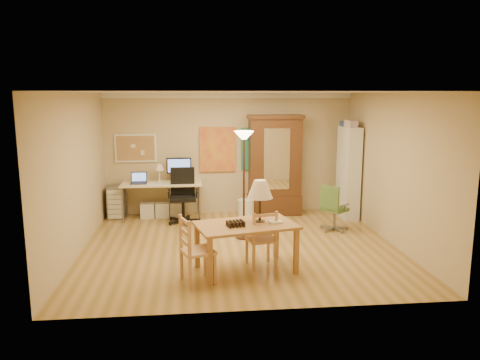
{
  "coord_description": "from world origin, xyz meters",
  "views": [
    {
      "loc": [
        -0.8,
        -7.91,
        2.66
      ],
      "look_at": [
        0.03,
        0.3,
        1.15
      ],
      "focal_mm": 35.0,
      "sensor_mm": 36.0,
      "label": 1
    }
  ],
  "objects": [
    {
      "name": "wastebin",
      "position": [
        0.31,
        1.81,
        0.22
      ],
      "size": [
        0.35,
        0.35,
        0.44
      ],
      "primitive_type": "cylinder",
      "color": "silver",
      "rests_on": "floor"
    },
    {
      "name": "armoire",
      "position": [
        1.01,
        2.24,
        0.97
      ],
      "size": [
        1.21,
        0.57,
        2.22
      ],
      "color": "#35230E",
      "rests_on": "floor"
    },
    {
      "name": "torchiere_lamp",
      "position": [
        0.13,
        0.5,
        1.61
      ],
      "size": [
        0.37,
        0.37,
        2.01
      ],
      "color": "#41241A",
      "rests_on": "floor"
    },
    {
      "name": "dining_table",
      "position": [
        0.06,
        -1.1,
        0.88
      ],
      "size": [
        1.64,
        1.2,
        1.38
      ],
      "color": "olive",
      "rests_on": "floor"
    },
    {
      "name": "crown_molding",
      "position": [
        0.0,
        2.46,
        2.64
      ],
      "size": [
        5.5,
        0.08,
        0.12
      ],
      "primitive_type": "cube",
      "color": "white",
      "rests_on": "floor"
    },
    {
      "name": "ladder_chair_back",
      "position": [
        0.25,
        -0.99,
        0.42
      ],
      "size": [
        0.49,
        0.48,
        0.91
      ],
      "color": "tan",
      "rests_on": "floor"
    },
    {
      "name": "corkboard",
      "position": [
        -2.05,
        2.47,
        1.5
      ],
      "size": [
        0.9,
        0.04,
        0.62
      ],
      "primitive_type": "cube",
      "color": "tan",
      "rests_on": "floor"
    },
    {
      "name": "drawer_cart",
      "position": [
        -2.48,
        2.23,
        0.36
      ],
      "size": [
        0.36,
        0.43,
        0.71
      ],
      "color": "slate",
      "rests_on": "floor"
    },
    {
      "name": "floor",
      "position": [
        0.0,
        0.0,
        0.0
      ],
      "size": [
        5.5,
        5.5,
        0.0
      ],
      "primitive_type": "plane",
      "color": "olive",
      "rests_on": "ground"
    },
    {
      "name": "office_chair_green",
      "position": [
        1.94,
        0.81,
        0.25
      ],
      "size": [
        0.59,
        0.59,
        0.92
      ],
      "color": "slate",
      "rests_on": "floor"
    },
    {
      "name": "art_panel_left",
      "position": [
        -0.25,
        2.47,
        1.45
      ],
      "size": [
        0.8,
        0.04,
        1.0
      ],
      "primitive_type": "cube",
      "color": "gold",
      "rests_on": "floor"
    },
    {
      "name": "ladder_chair_left",
      "position": [
        -0.79,
        -1.51,
        0.45
      ],
      "size": [
        0.55,
        0.57,
        0.97
      ],
      "color": "tan",
      "rests_on": "floor"
    },
    {
      "name": "art_panel_right",
      "position": [
        0.65,
        2.47,
        1.45
      ],
      "size": [
        0.75,
        0.04,
        0.95
      ],
      "primitive_type": "cube",
      "color": "teal",
      "rests_on": "floor"
    },
    {
      "name": "computer_desk",
      "position": [
        -1.45,
        2.16,
        0.48
      ],
      "size": [
        1.72,
        0.75,
        1.3
      ],
      "color": "beige",
      "rests_on": "floor"
    },
    {
      "name": "bookshelf",
      "position": [
        2.55,
        1.8,
        0.98
      ],
      "size": [
        0.3,
        0.79,
        1.98
      ],
      "color": "white",
      "rests_on": "floor"
    },
    {
      "name": "office_chair_black",
      "position": [
        -1.03,
        1.72,
        0.31
      ],
      "size": [
        0.7,
        0.7,
        1.14
      ],
      "color": "black",
      "rests_on": "floor"
    }
  ]
}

